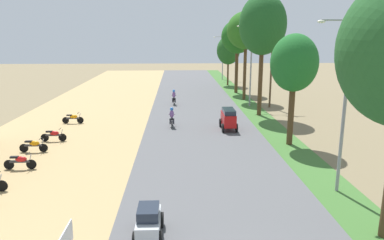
% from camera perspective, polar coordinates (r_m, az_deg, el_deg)
% --- Properties ---
extents(parked_motorbike_third, '(1.80, 0.54, 0.94)m').
position_cam_1_polar(parked_motorbike_third, '(22.73, -25.24, -5.80)').
color(parked_motorbike_third, black).
rests_on(parked_motorbike_third, dirt_shoulder).
extents(parked_motorbike_fourth, '(1.80, 0.54, 0.94)m').
position_cam_1_polar(parked_motorbike_fourth, '(25.60, -23.47, -3.58)').
color(parked_motorbike_fourth, black).
rests_on(parked_motorbike_fourth, dirt_shoulder).
extents(parked_motorbike_fifth, '(1.80, 0.54, 0.94)m').
position_cam_1_polar(parked_motorbike_fifth, '(27.65, -20.77, -2.15)').
color(parked_motorbike_fifth, black).
rests_on(parked_motorbike_fifth, dirt_shoulder).
extents(parked_motorbike_sixth, '(1.80, 0.54, 0.94)m').
position_cam_1_polar(parked_motorbike_sixth, '(32.68, -18.07, 0.33)').
color(parked_motorbike_sixth, black).
rests_on(parked_motorbike_sixth, dirt_shoulder).
extents(median_tree_second, '(3.13, 3.13, 7.49)m').
position_cam_1_polar(median_tree_second, '(25.23, 15.66, 8.45)').
color(median_tree_second, '#4C351E').
rests_on(median_tree_second, median_strip).
extents(median_tree_third, '(4.24, 4.24, 10.98)m').
position_cam_1_polar(median_tree_third, '(34.25, 10.98, 14.34)').
color(median_tree_third, '#4C351E').
rests_on(median_tree_third, median_strip).
extents(median_tree_fourth, '(4.33, 4.33, 9.98)m').
position_cam_1_polar(median_tree_fourth, '(42.54, 8.44, 13.63)').
color(median_tree_fourth, '#4C351E').
rests_on(median_tree_fourth, median_strip).
extents(median_tree_fifth, '(4.08, 4.08, 9.26)m').
position_cam_1_polar(median_tree_fifth, '(47.60, 7.10, 12.71)').
color(median_tree_fifth, '#4C351E').
rests_on(median_tree_fifth, median_strip).
extents(median_tree_sixth, '(3.42, 3.42, 7.22)m').
position_cam_1_polar(median_tree_sixth, '(54.95, 5.70, 10.76)').
color(median_tree_sixth, '#4C351E').
rests_on(median_tree_sixth, median_strip).
extents(streetlamp_near, '(3.16, 0.20, 8.17)m').
position_cam_1_polar(streetlamp_near, '(18.15, 22.87, 3.56)').
color(streetlamp_near, gray).
rests_on(streetlamp_near, median_strip).
extents(streetlamp_mid, '(3.16, 0.20, 8.45)m').
position_cam_1_polar(streetlamp_mid, '(38.73, 9.22, 9.22)').
color(streetlamp_mid, gray).
rests_on(streetlamp_mid, median_strip).
extents(streetlamp_far, '(3.16, 0.20, 7.22)m').
position_cam_1_polar(streetlamp_far, '(62.05, 4.82, 10.18)').
color(streetlamp_far, gray).
rests_on(streetlamp_far, median_strip).
extents(utility_pole_near, '(1.80, 0.20, 9.12)m').
position_cam_1_polar(utility_pole_near, '(38.74, 12.32, 8.88)').
color(utility_pole_near, brown).
rests_on(utility_pole_near, ground).
extents(car_hatchback_silver, '(1.04, 2.00, 1.23)m').
position_cam_1_polar(car_hatchback_silver, '(14.10, -6.79, -15.33)').
color(car_hatchback_silver, '#B7BCC1').
rests_on(car_hatchback_silver, road_strip).
extents(car_van_red, '(1.19, 2.41, 1.67)m').
position_cam_1_polar(car_van_red, '(29.06, 5.71, 0.33)').
color(car_van_red, red).
rests_on(car_van_red, road_strip).
extents(motorbike_foreground_rider, '(0.54, 1.80, 1.66)m').
position_cam_1_polar(motorbike_foreground_rider, '(29.76, -3.17, 0.35)').
color(motorbike_foreground_rider, black).
rests_on(motorbike_foreground_rider, road_strip).
extents(motorbike_ahead_second, '(0.54, 1.80, 1.66)m').
position_cam_1_polar(motorbike_ahead_second, '(39.36, -2.85, 3.51)').
color(motorbike_ahead_second, black).
rests_on(motorbike_ahead_second, road_strip).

